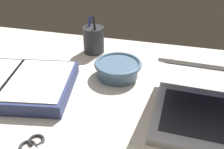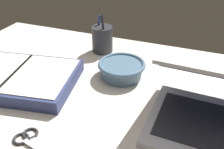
% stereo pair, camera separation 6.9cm
% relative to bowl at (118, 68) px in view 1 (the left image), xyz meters
% --- Properties ---
extents(desk_top, '(1.40, 1.00, 0.02)m').
position_rel_bowl_xyz_m(desk_top, '(0.05, -0.21, -0.04)').
color(desk_top, beige).
rests_on(desk_top, ground).
extents(bowl, '(0.15, 0.15, 0.05)m').
position_rel_bowl_xyz_m(bowl, '(0.00, 0.00, 0.00)').
color(bowl, slate).
rests_on(bowl, desk_top).
extents(pen_cup, '(0.08, 0.08, 0.15)m').
position_rel_bowl_xyz_m(pen_cup, '(-0.13, 0.15, 0.02)').
color(pen_cup, '#28282D').
rests_on(pen_cup, desk_top).
extents(planner, '(0.40, 0.30, 0.04)m').
position_rel_bowl_xyz_m(planner, '(-0.29, -0.16, -0.01)').
color(planner, navy).
rests_on(planner, desk_top).
extents(scissors, '(0.12, 0.09, 0.01)m').
position_rel_bowl_xyz_m(scissors, '(-0.11, -0.34, -0.03)').
color(scissors, '#B7B7BC').
rests_on(scissors, desk_top).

